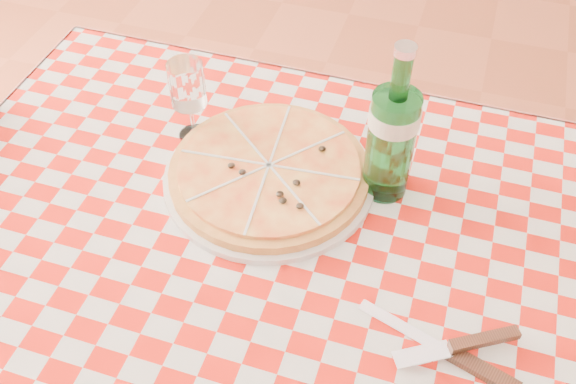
{
  "coord_description": "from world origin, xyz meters",
  "views": [
    {
      "loc": [
        0.19,
        -0.6,
        1.58
      ],
      "look_at": [
        -0.02,
        0.06,
        0.82
      ],
      "focal_mm": 40.0,
      "sensor_mm": 36.0,
      "label": 1
    }
  ],
  "objects_px": {
    "pizza_plate": "(269,171)",
    "wine_glass": "(190,102)",
    "water_bottle": "(393,124)",
    "dining_table": "(289,281)"
  },
  "relations": [
    {
      "from": "wine_glass",
      "to": "water_bottle",
      "type": "bearing_deg",
      "value": -3.68
    },
    {
      "from": "pizza_plate",
      "to": "water_bottle",
      "type": "relative_size",
      "value": 1.26
    },
    {
      "from": "dining_table",
      "to": "water_bottle",
      "type": "bearing_deg",
      "value": 55.59
    },
    {
      "from": "water_bottle",
      "to": "wine_glass",
      "type": "bearing_deg",
      "value": 176.32
    },
    {
      "from": "dining_table",
      "to": "pizza_plate",
      "type": "height_order",
      "value": "pizza_plate"
    },
    {
      "from": "dining_table",
      "to": "water_bottle",
      "type": "height_order",
      "value": "water_bottle"
    },
    {
      "from": "pizza_plate",
      "to": "wine_glass",
      "type": "xyz_separation_m",
      "value": [
        -0.17,
        0.07,
        0.06
      ]
    },
    {
      "from": "pizza_plate",
      "to": "wine_glass",
      "type": "bearing_deg",
      "value": 158.48
    },
    {
      "from": "pizza_plate",
      "to": "wine_glass",
      "type": "distance_m",
      "value": 0.19
    },
    {
      "from": "pizza_plate",
      "to": "water_bottle",
      "type": "bearing_deg",
      "value": 12.86
    }
  ]
}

